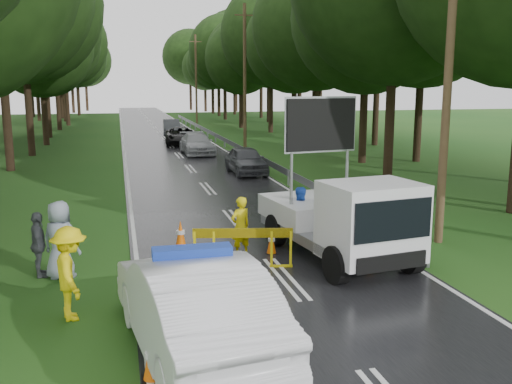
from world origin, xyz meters
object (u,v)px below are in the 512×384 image
object	(u,v)px
barrier	(243,238)
civilian	(302,216)
officer	(241,227)
queue_car_second	(197,144)
police_sedan	(193,306)
queue_car_fourth	(171,127)
queue_car_first	(246,160)
queue_car_third	(181,136)
work_truck	(344,219)

from	to	relation	value
barrier	civilian	xyz separation A→B (m)	(2.05, 1.60, 0.07)
officer	queue_car_second	world-z (taller)	officer
police_sedan	queue_car_fourth	size ratio (longest dim) A/B	1.32
queue_car_second	queue_car_fourth	xyz separation A→B (m)	(-0.27, 15.05, 0.01)
officer	queue_car_second	distance (m)	22.63
police_sedan	queue_car_second	size ratio (longest dim) A/B	1.17
queue_car_first	queue_car_second	xyz separation A→B (m)	(-1.33, 8.74, -0.01)
queue_car_third	civilian	bearing A→B (deg)	-85.76
police_sedan	barrier	distance (m)	4.65
barrier	queue_car_third	bearing A→B (deg)	99.18
queue_car_first	queue_car_third	xyz separation A→B (m)	(-1.75, 14.74, -0.03)
civilian	queue_car_fourth	bearing A→B (deg)	84.49
queue_car_first	work_truck	bearing A→B (deg)	-94.09
barrier	queue_car_first	bearing A→B (deg)	89.51
queue_car_second	queue_car_first	bearing A→B (deg)	-83.08
police_sedan	queue_car_fourth	world-z (taller)	police_sedan
police_sedan	civilian	size ratio (longest dim) A/B	3.24
queue_car_first	queue_car_third	bearing A→B (deg)	95.52
officer	work_truck	bearing A→B (deg)	134.50
police_sedan	queue_car_fourth	xyz separation A→B (m)	(3.54, 42.90, -0.19)
civilian	queue_car_first	xyz separation A→B (m)	(1.32, 13.21, -0.15)
work_truck	queue_car_fourth	xyz separation A→B (m)	(-0.86, 38.62, -0.44)
work_truck	queue_car_fourth	world-z (taller)	work_truck
barrier	queue_car_first	world-z (taller)	queue_car_first
police_sedan	officer	distance (m)	5.64
queue_car_second	queue_car_third	distance (m)	6.01
work_truck	civilian	xyz separation A→B (m)	(-0.59, 1.62, -0.28)
barrier	queue_car_second	xyz separation A→B (m)	(2.04, 23.55, -0.10)
barrier	civilian	bearing A→B (deg)	50.43
barrier	officer	distance (m)	1.01
officer	queue_car_fourth	distance (m)	37.64
queue_car_fourth	police_sedan	bearing A→B (deg)	-91.83
officer	queue_car_third	size ratio (longest dim) A/B	0.34
queue_car_first	queue_car_second	distance (m)	8.84
officer	queue_car_second	bearing A→B (deg)	-117.91
civilian	queue_car_third	xyz separation A→B (m)	(-0.42, 27.94, -0.18)
police_sedan	queue_car_third	xyz separation A→B (m)	(3.39, 33.85, -0.21)
queue_car_third	queue_car_second	bearing A→B (deg)	-82.65
civilian	police_sedan	bearing A→B (deg)	-128.81
barrier	officer	size ratio (longest dim) A/B	1.50
civilian	queue_car_fourth	xyz separation A→B (m)	(-0.28, 37.00, -0.16)
civilian	queue_car_first	world-z (taller)	civilian
police_sedan	civilian	xyz separation A→B (m)	(3.82, 5.91, -0.03)
civilian	queue_car_second	size ratio (longest dim) A/B	0.36
work_truck	queue_car_second	world-z (taller)	work_truck
queue_car_third	queue_car_fourth	xyz separation A→B (m)	(0.15, 9.05, 0.02)
work_truck	civilian	world-z (taller)	work_truck
officer	queue_car_first	distance (m)	14.18
queue_car_first	civilian	bearing A→B (deg)	-96.96
queue_car_fourth	work_truck	bearing A→B (deg)	-85.84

